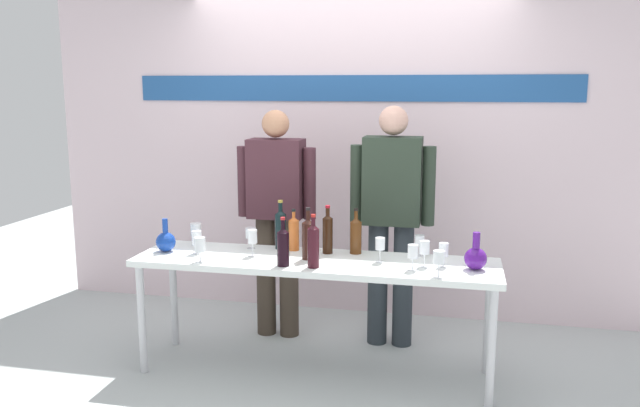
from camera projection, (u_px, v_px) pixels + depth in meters
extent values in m
plane|color=#B2B9B7|center=(315.00, 372.00, 4.14)|extent=(10.00, 10.00, 0.00)
cube|color=silver|center=(350.00, 127.00, 5.07)|extent=(4.97, 0.10, 3.00)
cube|color=#245495|center=(349.00, 88.00, 4.96)|extent=(3.48, 0.01, 0.20)
cube|color=white|center=(315.00, 262.00, 4.01)|extent=(2.28, 0.57, 0.04)
cylinder|color=silver|center=(142.00, 319.00, 4.08)|extent=(0.05, 0.05, 0.71)
cylinder|color=silver|center=(491.00, 349.00, 3.63)|extent=(0.05, 0.05, 0.71)
cylinder|color=silver|center=(174.00, 296.00, 4.53)|extent=(0.05, 0.05, 0.71)
cylinder|color=silver|center=(488.00, 320.00, 4.08)|extent=(0.05, 0.05, 0.71)
sphere|color=#153B9B|center=(166.00, 242.00, 4.19)|extent=(0.13, 0.13, 0.13)
cylinder|color=#153B9B|center=(165.00, 226.00, 4.17)|extent=(0.04, 0.04, 0.10)
sphere|color=#4F1783|center=(476.00, 259.00, 3.77)|extent=(0.13, 0.13, 0.13)
cylinder|color=#4F1783|center=(476.00, 241.00, 3.75)|extent=(0.04, 0.04, 0.10)
cylinder|color=#3B3026|center=(266.00, 276.00, 4.73)|extent=(0.14, 0.14, 0.89)
cylinder|color=#3B3026|center=(289.00, 277.00, 4.69)|extent=(0.14, 0.14, 0.89)
cube|color=#492730|center=(276.00, 179.00, 4.58)|extent=(0.39, 0.22, 0.56)
cylinder|color=#492730|center=(244.00, 181.00, 4.63)|extent=(0.09, 0.09, 0.51)
cylinder|color=#492730|center=(310.00, 184.00, 4.53)|extent=(0.09, 0.09, 0.51)
sphere|color=tan|center=(276.00, 124.00, 4.51)|extent=(0.20, 0.20, 0.20)
cylinder|color=#272E34|center=(378.00, 283.00, 4.55)|extent=(0.14, 0.14, 0.88)
cylinder|color=#272E34|center=(403.00, 285.00, 4.51)|extent=(0.14, 0.14, 0.88)
cube|color=#2B392C|center=(392.00, 181.00, 4.40)|extent=(0.40, 0.22, 0.60)
cylinder|color=#2B392C|center=(357.00, 184.00, 4.46)|extent=(0.09, 0.09, 0.54)
cylinder|color=#2B392C|center=(429.00, 186.00, 4.35)|extent=(0.09, 0.09, 0.54)
sphere|color=#DCA692|center=(394.00, 120.00, 4.33)|extent=(0.20, 0.20, 0.20)
cylinder|color=black|center=(283.00, 249.00, 3.84)|extent=(0.07, 0.07, 0.21)
cone|color=black|center=(283.00, 230.00, 3.82)|extent=(0.07, 0.07, 0.03)
cylinder|color=black|center=(283.00, 226.00, 3.82)|extent=(0.02, 0.02, 0.08)
cylinder|color=#B02125|center=(283.00, 219.00, 3.81)|extent=(0.03, 0.03, 0.02)
cylinder|color=orange|center=(294.00, 235.00, 4.21)|extent=(0.07, 0.07, 0.20)
cone|color=orange|center=(294.00, 219.00, 4.19)|extent=(0.07, 0.07, 0.03)
cylinder|color=orange|center=(294.00, 216.00, 4.19)|extent=(0.02, 0.02, 0.06)
cylinder|color=black|center=(294.00, 210.00, 4.18)|extent=(0.03, 0.03, 0.02)
cylinder|color=#552D10|center=(356.00, 238.00, 4.13)|extent=(0.08, 0.08, 0.21)
cone|color=#552D10|center=(356.00, 220.00, 4.11)|extent=(0.08, 0.08, 0.03)
cylinder|color=#552D10|center=(356.00, 216.00, 4.11)|extent=(0.02, 0.02, 0.07)
cylinder|color=black|center=(356.00, 209.00, 4.10)|extent=(0.03, 0.03, 0.02)
cylinder|color=#360E17|center=(313.00, 248.00, 3.81)|extent=(0.07, 0.07, 0.24)
cone|color=#360E17|center=(313.00, 227.00, 3.78)|extent=(0.07, 0.07, 0.03)
cylinder|color=#360E17|center=(313.00, 223.00, 3.78)|extent=(0.02, 0.02, 0.07)
cylinder|color=#B4211B|center=(313.00, 216.00, 3.77)|extent=(0.03, 0.03, 0.02)
cylinder|color=black|center=(281.00, 231.00, 4.25)|extent=(0.07, 0.07, 0.23)
cone|color=black|center=(280.00, 212.00, 4.23)|extent=(0.07, 0.07, 0.03)
cylinder|color=black|center=(280.00, 208.00, 4.23)|extent=(0.03, 0.03, 0.08)
cylinder|color=gold|center=(280.00, 201.00, 4.22)|extent=(0.03, 0.03, 0.02)
cylinder|color=black|center=(328.00, 236.00, 4.13)|extent=(0.07, 0.07, 0.23)
cone|color=black|center=(328.00, 217.00, 4.11)|extent=(0.07, 0.07, 0.03)
cylinder|color=black|center=(328.00, 213.00, 4.11)|extent=(0.03, 0.03, 0.07)
cylinder|color=red|center=(328.00, 207.00, 4.10)|extent=(0.03, 0.03, 0.02)
cylinder|color=black|center=(308.00, 241.00, 4.00)|extent=(0.08, 0.08, 0.23)
cone|color=black|center=(308.00, 221.00, 3.98)|extent=(0.08, 0.08, 0.03)
cylinder|color=black|center=(308.00, 217.00, 3.97)|extent=(0.03, 0.03, 0.08)
cylinder|color=black|center=(308.00, 209.00, 3.96)|extent=(0.03, 0.03, 0.02)
cylinder|color=white|center=(197.00, 253.00, 4.15)|extent=(0.06, 0.06, 0.00)
cylinder|color=white|center=(197.00, 249.00, 4.14)|extent=(0.01, 0.01, 0.06)
cylinder|color=white|center=(197.00, 238.00, 4.13)|extent=(0.06, 0.06, 0.09)
cylinder|color=white|center=(201.00, 262.00, 3.95)|extent=(0.06, 0.06, 0.00)
cylinder|color=white|center=(200.00, 256.00, 3.94)|extent=(0.01, 0.01, 0.06)
cylinder|color=white|center=(200.00, 244.00, 3.93)|extent=(0.07, 0.07, 0.09)
cylinder|color=white|center=(196.00, 245.00, 4.36)|extent=(0.06, 0.06, 0.00)
cylinder|color=white|center=(196.00, 240.00, 4.35)|extent=(0.01, 0.01, 0.07)
cylinder|color=white|center=(196.00, 229.00, 4.34)|extent=(0.07, 0.07, 0.08)
cylinder|color=white|center=(253.00, 256.00, 4.09)|extent=(0.06, 0.06, 0.00)
cylinder|color=white|center=(253.00, 249.00, 4.08)|extent=(0.01, 0.01, 0.08)
cylinder|color=white|center=(252.00, 237.00, 4.07)|extent=(0.06, 0.06, 0.09)
cylinder|color=white|center=(251.00, 248.00, 4.27)|extent=(0.06, 0.06, 0.00)
cylinder|color=white|center=(251.00, 243.00, 4.26)|extent=(0.01, 0.01, 0.07)
cylinder|color=white|center=(251.00, 233.00, 4.25)|extent=(0.07, 0.07, 0.07)
cylinder|color=white|center=(438.00, 277.00, 3.63)|extent=(0.06, 0.06, 0.00)
cylinder|color=white|center=(439.00, 270.00, 3.62)|extent=(0.01, 0.01, 0.08)
cylinder|color=white|center=(439.00, 257.00, 3.61)|extent=(0.07, 0.07, 0.07)
cylinder|color=white|center=(443.00, 266.00, 3.85)|extent=(0.05, 0.05, 0.00)
cylinder|color=white|center=(443.00, 261.00, 3.84)|extent=(0.01, 0.01, 0.06)
cylinder|color=white|center=(444.00, 249.00, 3.83)|extent=(0.06, 0.06, 0.08)
cylinder|color=white|center=(380.00, 262.00, 3.95)|extent=(0.05, 0.05, 0.00)
cylinder|color=white|center=(380.00, 255.00, 3.94)|extent=(0.01, 0.01, 0.07)
cylinder|color=white|center=(380.00, 244.00, 3.93)|extent=(0.06, 0.06, 0.08)
cylinder|color=white|center=(419.00, 256.00, 4.09)|extent=(0.06, 0.06, 0.00)
cylinder|color=white|center=(419.00, 250.00, 4.08)|extent=(0.01, 0.01, 0.07)
cylinder|color=white|center=(420.00, 240.00, 4.07)|extent=(0.06, 0.06, 0.07)
cylinder|color=white|center=(424.00, 266.00, 3.85)|extent=(0.06, 0.06, 0.00)
cylinder|color=white|center=(424.00, 260.00, 3.84)|extent=(0.01, 0.01, 0.08)
cylinder|color=white|center=(425.00, 247.00, 3.83)|extent=(0.06, 0.06, 0.08)
cylinder|color=white|center=(412.00, 270.00, 3.77)|extent=(0.06, 0.06, 0.00)
cylinder|color=white|center=(413.00, 264.00, 3.77)|extent=(0.01, 0.01, 0.07)
cylinder|color=white|center=(413.00, 251.00, 3.75)|extent=(0.06, 0.06, 0.08)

